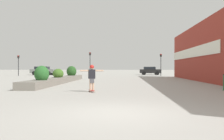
{
  "coord_description": "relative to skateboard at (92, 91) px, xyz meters",
  "views": [
    {
      "loc": [
        0.25,
        -7.35,
        1.34
      ],
      "look_at": [
        -0.98,
        14.47,
        1.13
      ],
      "focal_mm": 40.0,
      "sensor_mm": 36.0,
      "label": 1
    }
  ],
  "objects": [
    {
      "name": "traffic_light_far_left",
      "position": [
        -15.85,
        26.52,
        2.22
      ],
      "size": [
        0.28,
        0.3,
        3.35
      ],
      "color": "black",
      "rests_on": "ground_plane"
    },
    {
      "name": "building_wall_right",
      "position": [
        9.23,
        7.09,
        2.78
      ],
      "size": [
        0.67,
        32.32,
        5.71
      ],
      "color": "maroon",
      "rests_on": "ground_plane"
    },
    {
      "name": "planter_box",
      "position": [
        -3.99,
        8.17,
        0.34
      ],
      "size": [
        1.32,
        15.37,
        1.52
      ],
      "color": "slate",
      "rests_on": "ground_plane"
    },
    {
      "name": "skateboard",
      "position": [
        0.0,
        0.0,
        0.0
      ],
      "size": [
        0.45,
        0.79,
        0.09
      ],
      "rotation": [
        0.0,
        0.0,
        0.33
      ],
      "color": "maroon",
      "rests_on": "ground_plane"
    },
    {
      "name": "car_leftmost",
      "position": [
        6.35,
        33.08,
        0.73
      ],
      "size": [
        3.86,
        2.02,
        1.51
      ],
      "rotation": [
        0.0,
        0.0,
        -1.57
      ],
      "color": "black",
      "rests_on": "ground_plane"
    },
    {
      "name": "traffic_light_right",
      "position": [
        7.48,
        26.84,
        2.35
      ],
      "size": [
        0.28,
        0.3,
        3.56
      ],
      "color": "black",
      "rests_on": "ground_plane"
    },
    {
      "name": "traffic_light_left",
      "position": [
        -4.01,
        26.93,
        2.52
      ],
      "size": [
        0.28,
        0.3,
        3.85
      ],
      "color": "black",
      "rests_on": "ground_plane"
    },
    {
      "name": "car_center_left",
      "position": [
        -13.35,
        31.23,
        0.76
      ],
      "size": [
        4.33,
        1.97,
        1.55
      ],
      "rotation": [
        0.0,
        0.0,
        -1.57
      ],
      "color": "slate",
      "rests_on": "ground_plane"
    },
    {
      "name": "skateboarder",
      "position": [
        -0.0,
        0.0,
        0.87
      ],
      "size": [
        1.26,
        0.51,
        1.4
      ],
      "rotation": [
        0.0,
        0.0,
        0.33
      ],
      "color": "tan",
      "rests_on": "skateboard"
    },
    {
      "name": "ground_plane",
      "position": [
        1.63,
        -6.26,
        -0.07
      ],
      "size": [
        300.0,
        300.0,
        0.0
      ],
      "primitive_type": "plane",
      "color": "#A3A099"
    }
  ]
}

